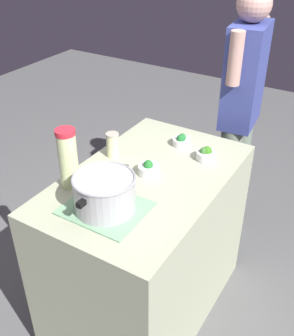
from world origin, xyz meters
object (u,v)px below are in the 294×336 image
Objects in this scene: cooking_pot at (105,192)px; mason_jar at (113,145)px; broccoli_bowl_front at (149,168)px; broccoli_bowl_center at (182,141)px; lemonade_pitcher at (68,158)px; person_cook at (240,115)px; broccoli_bowl_back at (206,154)px.

mason_jar is (0.40, 0.24, -0.02)m from cooking_pot.
broccoli_bowl_center is (0.35, -0.01, -0.00)m from broccoli_bowl_front.
cooking_pot is 3.19× the size of broccoli_bowl_front.
lemonade_pitcher is 2.91× the size of broccoli_bowl_center.
broccoli_bowl_front is 0.06× the size of person_cook.
mason_jar is 1.24× the size of broccoli_bowl_front.
cooking_pot is 0.66m from broccoli_bowl_back.
lemonade_pitcher reaches higher than mason_jar.
lemonade_pitcher is 2.22× the size of mason_jar.
broccoli_bowl_back is (-0.07, -0.18, 0.00)m from broccoli_bowl_center.
broccoli_bowl_back is (0.28, -0.19, 0.00)m from broccoli_bowl_front.
broccoli_bowl_front is at bearing 170.40° from person_cook.
cooking_pot is 1.25m from person_cook.
cooking_pot is at bearing -148.75° from mason_jar.
broccoli_bowl_back is at bearing -17.92° from cooking_pot.
person_cook reaches higher than broccoli_bowl_center.
broccoli_bowl_front is at bearing 178.51° from broccoli_bowl_center.
person_cook is (1.23, -0.16, -0.08)m from cooking_pot.
person_cook is (0.54, -0.14, -0.02)m from broccoli_bowl_center.
mason_jar is 0.93m from person_cook.
broccoli_bowl_center is at bearing -41.86° from mason_jar.
lemonade_pitcher is (0.07, 0.25, 0.06)m from cooking_pot.
cooking_pot is 0.20× the size of person_cook.
lemonade_pitcher reaches higher than cooking_pot.
person_cook is (0.89, -0.15, -0.02)m from broccoli_bowl_front.
cooking_pot is 0.27m from lemonade_pitcher.
lemonade_pitcher is 0.34m from mason_jar.
cooking_pot is 1.16× the size of lemonade_pitcher.
broccoli_bowl_front is at bearing 145.69° from broccoli_bowl_back.
broccoli_bowl_front is (0.35, -0.01, -0.06)m from cooking_pot.
mason_jar reaches higher than broccoli_bowl_center.
lemonade_pitcher reaches higher than broccoli_bowl_front.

